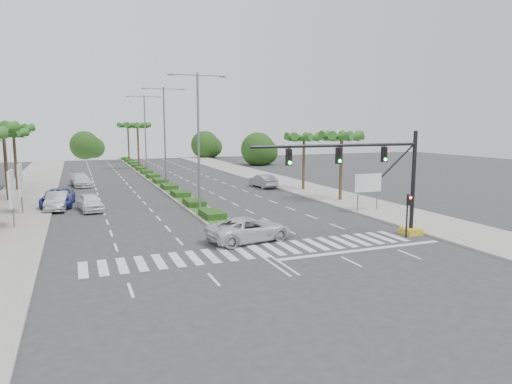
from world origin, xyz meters
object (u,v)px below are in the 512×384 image
Objects in this scene: car_parked_b at (57,201)px; car_parked_c at (58,198)px; car_parked_d at (81,180)px; car_right at (263,181)px; car_crossing at (250,229)px; car_parked_a at (90,202)px.

car_parked_b is 1.84m from car_parked_c.
car_right reaches higher than car_parked_d.
car_crossing is at bearing -49.08° from car_parked_b.
car_parked_d is (-0.53, 17.68, -0.00)m from car_parked_a.
car_parked_a is 17.69m from car_parked_d.
car_right is at bearing -34.17° from car_crossing.
car_right is (20.71, -9.06, 0.03)m from car_parked_d.
car_right is (22.94, 5.13, -0.02)m from car_parked_c.
car_parked_c reaches higher than car_parked_a.
car_parked_c reaches higher than car_right.
car_right is (22.94, 6.97, -0.01)m from car_parked_b.
car_parked_c is 14.36m from car_parked_d.
car_parked_b reaches higher than car_right.
car_parked_b is 1.01× the size of car_right.
car_parked_c reaches higher than car_crossing.
car_parked_c is 1.11× the size of car_parked_d.
car_parked_b is 20.73m from car_crossing.
car_parked_d is 0.93× the size of car_crossing.
car_parked_c reaches higher than car_parked_d.
car_right is at bearing 21.92° from car_parked_b.
car_crossing is (12.16, -18.63, -0.02)m from car_parked_c.
car_parked_b is at bearing 11.48° from car_right.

